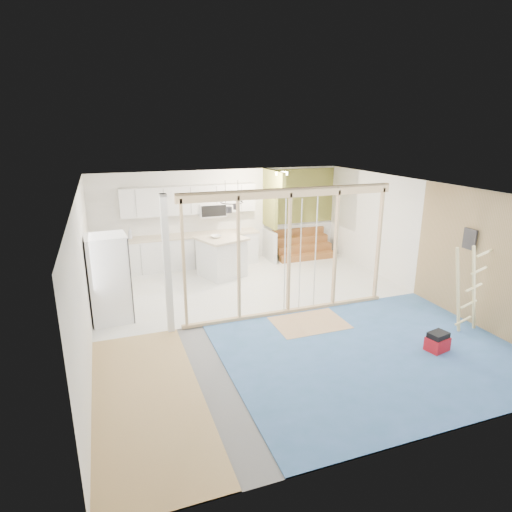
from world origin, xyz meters
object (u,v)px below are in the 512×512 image
object	(u,v)px
island	(222,257)
ladder	(468,289)
toolbox	(437,342)
fridge	(110,279)

from	to	relation	value
island	ladder	distance (m)	5.72
island	ladder	world-z (taller)	ladder
toolbox	island	bearing A→B (deg)	103.26
fridge	toolbox	bearing A→B (deg)	-35.68
island	ladder	size ratio (longest dim) A/B	0.80
island	toolbox	xyz separation A→B (m)	(2.43, -5.00, -0.35)
fridge	ladder	xyz separation A→B (m)	(6.14, -2.78, -0.01)
fridge	toolbox	size ratio (longest dim) A/B	4.17
island	ladder	bearing A→B (deg)	-72.99
fridge	toolbox	xyz separation A→B (m)	(5.17, -3.19, -0.71)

